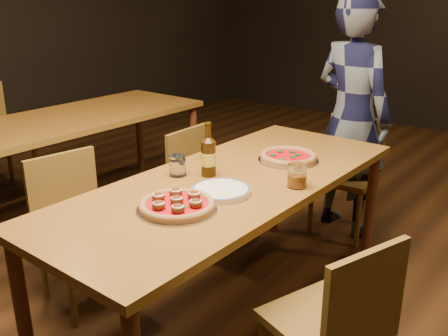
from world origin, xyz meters
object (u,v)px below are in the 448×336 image
Objects in this scene: chair_end at (345,176)px; pizza_meatball at (177,205)px; chair_main_e at (324,320)px; plate_stack at (221,191)px; diner at (352,117)px; pizza_margherita at (288,157)px; water_glass at (178,166)px; table_main at (230,193)px; beer_bottle at (208,157)px; amber_glass at (297,176)px; table_left at (72,126)px; chair_main_nw at (82,231)px; chair_main_sw at (209,190)px.

pizza_meatball is at bearing -95.05° from chair_end.
chair_main_e reaches higher than plate_stack.
pizza_margherita is at bearing 108.60° from diner.
diner reaches higher than water_glass.
water_glass is at bearing 95.20° from diner.
chair_main_e is (0.67, -0.28, -0.26)m from table_main.
beer_bottle reaches higher than chair_main_e.
water_glass is at bearing 170.76° from plate_stack.
table_left is at bearing 174.59° from amber_glass.
chair_main_e is 0.73m from pizza_meatball.
chair_main_nw is 0.79m from beer_bottle.
chair_main_e is 0.51× the size of diner.
chair_main_nw is 2.61× the size of pizza_margherita.
chair_main_e is (1.35, 0.12, -0.00)m from chair_main_nw.
pizza_meatball is 1.29× the size of beer_bottle.
table_left is at bearing 165.18° from plate_stack.
plate_stack is 2.37× the size of amber_glass.
chair_end reaches higher than chair_main_e.
diner is (-0.06, 0.90, 0.04)m from pizza_margherita.
chair_main_e is at bearing -76.42° from chair_main_nw.
plate_stack is 0.36m from amber_glass.
chair_main_nw is 2.49× the size of pizza_meatball.
chair_main_nw is 1.15m from pizza_margherita.
pizza_margherita is at bearing -93.06° from chair_end.
diner is (-0.66, 1.59, 0.40)m from chair_main_e.
pizza_meatball is at bearing 106.07° from diner.
amber_glass reaches higher than pizza_meatball.
beer_bottle is (0.56, 0.37, 0.43)m from chair_main_nw.
beer_bottle is 2.57× the size of water_glass.
pizza_meatball is at bearing -67.57° from beer_bottle.
chair_main_sw is 7.44× the size of amber_glass.
chair_end reaches higher than table_left.
chair_end is (0.58, 0.75, 0.01)m from chair_main_sw.
chair_main_sw is (0.13, 0.87, -0.01)m from chair_main_nw.
amber_glass reaches higher than chair_main_e.
pizza_meatball is 0.25m from plate_stack.
chair_main_e is 7.56× the size of amber_glass.
table_main is 0.20m from beer_bottle.
chair_main_sw is at bearing 8.74° from table_left.
table_main is at bearing -97.11° from chair_end.
pizza_meatball is 1.73m from diner.
plate_stack is 0.25m from beer_bottle.
table_main is 0.43m from pizza_margherita.
table_main is 7.68× the size of plate_stack.
pizza_meatball is (0.59, -0.90, 0.36)m from chair_main_sw.
chair_main_sw is 1.43m from chair_main_e.
table_left is 2.39× the size of chair_main_nw.
diner is at bearing -139.82° from chair_main_e.
table_left is 2.41× the size of chair_main_e.
chair_main_sw is 2.43× the size of pizza_meatball.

